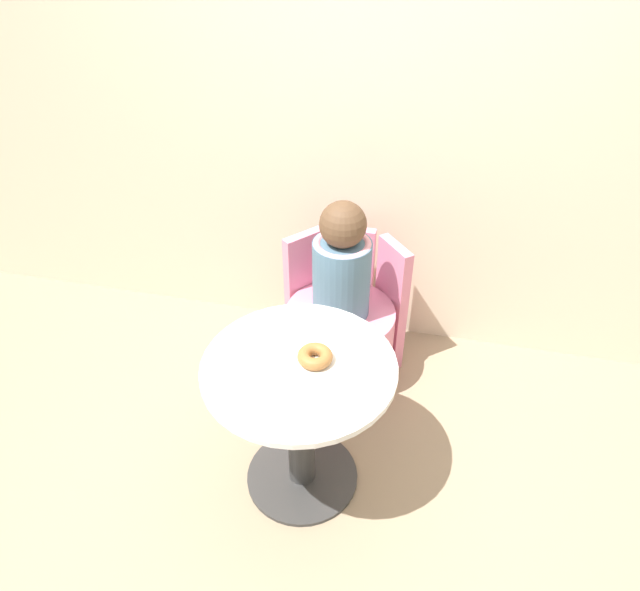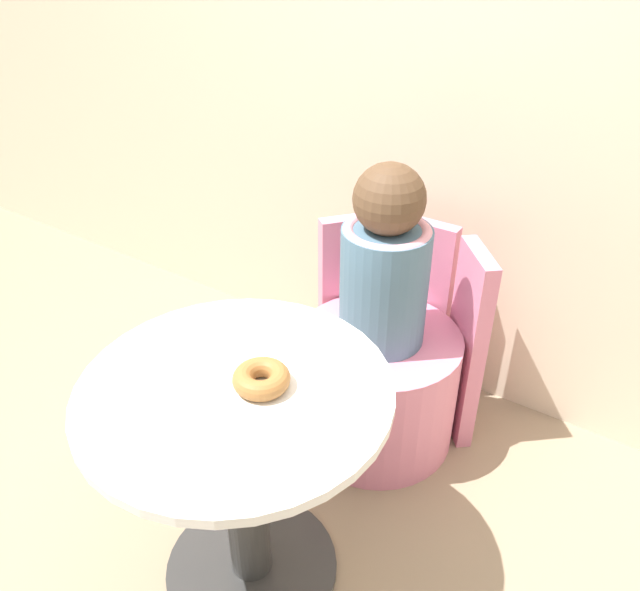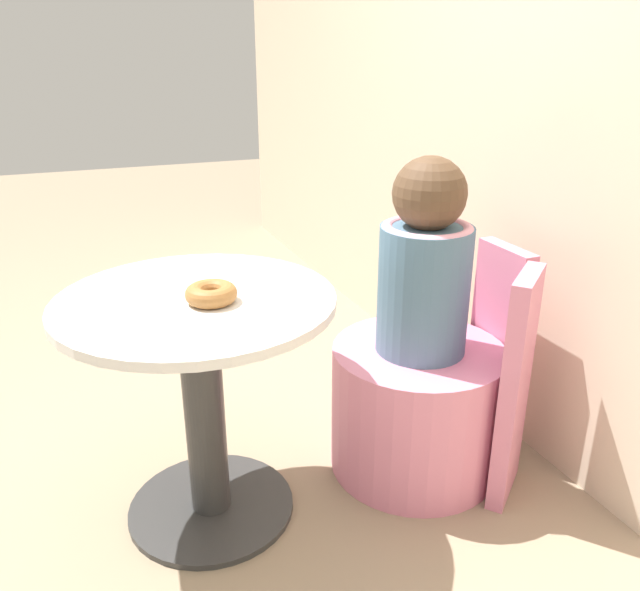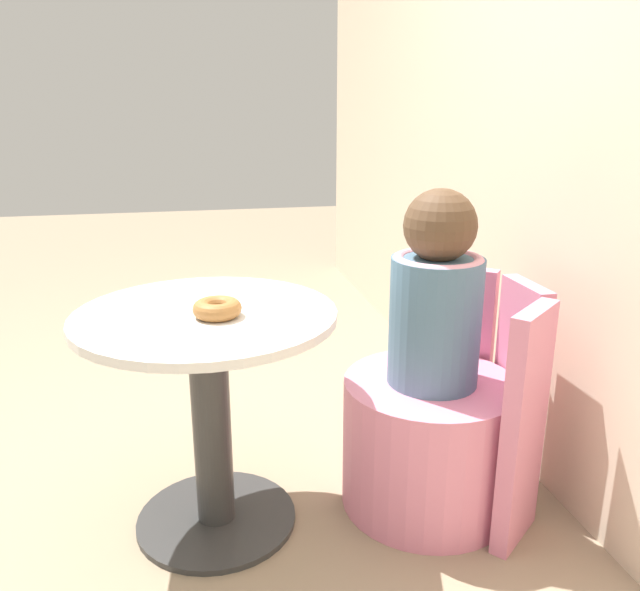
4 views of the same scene
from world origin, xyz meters
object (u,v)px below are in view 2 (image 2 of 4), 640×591
donut (261,379)px  round_table (242,455)px  tub_chair (377,386)px  child_figure (385,264)px

donut → round_table: bearing=-150.0°
tub_chair → child_figure: (-0.00, 0.00, 0.47)m
tub_chair → donut: size_ratio=4.07×
tub_chair → donut: bearing=-87.9°
tub_chair → round_table: bearing=-92.6°
round_table → child_figure: bearing=87.4°
round_table → donut: size_ratio=5.54×
round_table → tub_chair: 0.69m
child_figure → donut: child_figure is taller
round_table → tub_chair: bearing=87.4°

